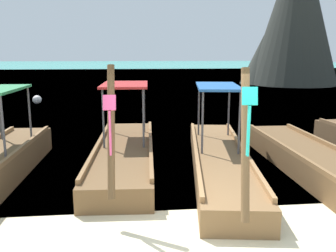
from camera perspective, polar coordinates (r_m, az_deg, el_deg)
sea_water at (r=66.11m, az=-5.32°, el=9.01°), size 120.00×120.00×0.00m
longtail_boat_pink_ribbon at (r=9.26m, az=-6.85°, el=-4.10°), size 1.69×6.45×2.60m
longtail_boat_turquoise_ribbon at (r=8.78m, az=8.07°, el=-5.01°), size 2.15×7.04×2.59m
longtail_boat_green_ribbon at (r=9.35m, az=21.17°, el=-4.84°), size 1.32×6.17×2.62m
karst_rock at (r=34.78m, az=19.22°, el=16.83°), size 8.34×7.70×13.42m
mooring_buoy_near at (r=21.27m, az=-19.93°, el=3.92°), size 0.48×0.48×0.48m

